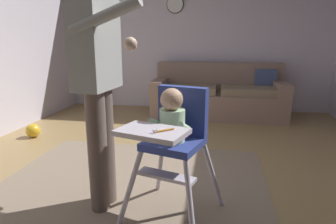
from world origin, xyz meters
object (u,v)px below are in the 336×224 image
at_px(couch, 219,96).
at_px(wall_clock, 175,4).
at_px(toy_ball, 33,130).
at_px(toy_ball_second, 175,137).
at_px(high_chair, 174,129).
at_px(adult_standing, 98,80).

distance_m(couch, wall_clock, 1.77).
distance_m(toy_ball, wall_clock, 3.09).
height_order(toy_ball, toy_ball_second, toy_ball).
distance_m(toy_ball_second, wall_clock, 2.64).
distance_m(couch, toy_ball_second, 1.59).
xyz_separation_m(couch, toy_ball_second, (-0.51, -1.48, -0.25)).
relative_size(couch, toy_ball, 11.80).
xyz_separation_m(high_chair, toy_ball, (-2.07, 1.43, -0.56)).
bearing_deg(couch, high_chair, -5.63).
bearing_deg(wall_clock, adult_standing, -90.48).
bearing_deg(couch, toy_ball_second, -18.85).
bearing_deg(adult_standing, toy_ball_second, 82.49).
bearing_deg(high_chair, toy_ball_second, -155.08).
bearing_deg(toy_ball, wall_clock, 52.59).
xyz_separation_m(couch, toy_ball, (-2.36, -1.56, -0.24)).
relative_size(high_chair, toy_ball_second, 5.94).
relative_size(couch, high_chair, 2.26).
bearing_deg(toy_ball_second, wall_clock, 98.68).
height_order(toy_ball_second, wall_clock, wall_clock).
height_order(high_chair, adult_standing, adult_standing).
bearing_deg(toy_ball, adult_standing, -42.14).
bearing_deg(high_chair, wall_clock, -154.70).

